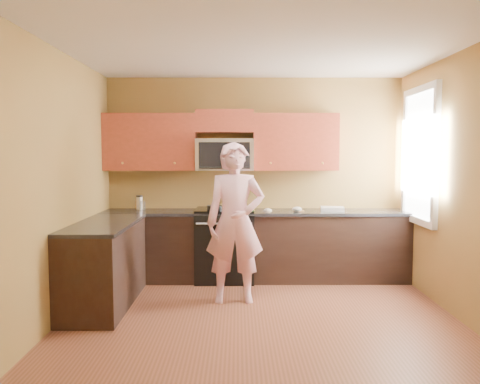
{
  "coord_description": "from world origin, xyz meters",
  "views": [
    {
      "loc": [
        -0.23,
        -4.7,
        1.67
      ],
      "look_at": [
        -0.2,
        1.3,
        1.2
      ],
      "focal_mm": 36.54,
      "sensor_mm": 36.0,
      "label": 1
    }
  ],
  "objects_px": {
    "travel_mug": "(140,209)",
    "microwave": "(225,170)",
    "woman": "(235,223)",
    "butter_tub": "(250,211)",
    "stove": "(225,244)",
    "frying_pan": "(216,209)"
  },
  "relations": [
    {
      "from": "woman",
      "to": "butter_tub",
      "type": "relative_size",
      "value": 15.8
    },
    {
      "from": "stove",
      "to": "woman",
      "type": "bearing_deg",
      "value": -81.29
    },
    {
      "from": "woman",
      "to": "frying_pan",
      "type": "distance_m",
      "value": 0.9
    },
    {
      "from": "microwave",
      "to": "frying_pan",
      "type": "relative_size",
      "value": 1.82
    },
    {
      "from": "microwave",
      "to": "travel_mug",
      "type": "xyz_separation_m",
      "value": [
        -1.16,
        0.07,
        -0.53
      ]
    },
    {
      "from": "butter_tub",
      "to": "travel_mug",
      "type": "height_order",
      "value": "travel_mug"
    },
    {
      "from": "microwave",
      "to": "butter_tub",
      "type": "height_order",
      "value": "microwave"
    },
    {
      "from": "butter_tub",
      "to": "travel_mug",
      "type": "distance_m",
      "value": 1.51
    },
    {
      "from": "microwave",
      "to": "butter_tub",
      "type": "distance_m",
      "value": 0.64
    },
    {
      "from": "microwave",
      "to": "woman",
      "type": "height_order",
      "value": "woman"
    },
    {
      "from": "frying_pan",
      "to": "woman",
      "type": "bearing_deg",
      "value": -69.35
    },
    {
      "from": "travel_mug",
      "to": "microwave",
      "type": "bearing_deg",
      "value": -3.44
    },
    {
      "from": "woman",
      "to": "travel_mug",
      "type": "relative_size",
      "value": 9.49
    },
    {
      "from": "microwave",
      "to": "butter_tub",
      "type": "xyz_separation_m",
      "value": [
        0.34,
        -0.14,
        -0.53
      ]
    },
    {
      "from": "woman",
      "to": "butter_tub",
      "type": "xyz_separation_m",
      "value": [
        0.19,
        0.93,
        0.02
      ]
    },
    {
      "from": "butter_tub",
      "to": "travel_mug",
      "type": "bearing_deg",
      "value": 172.06
    },
    {
      "from": "woman",
      "to": "travel_mug",
      "type": "height_order",
      "value": "woman"
    },
    {
      "from": "stove",
      "to": "frying_pan",
      "type": "distance_m",
      "value": 0.49
    },
    {
      "from": "stove",
      "to": "butter_tub",
      "type": "height_order",
      "value": "butter_tub"
    },
    {
      "from": "woman",
      "to": "travel_mug",
      "type": "distance_m",
      "value": 1.73
    },
    {
      "from": "stove",
      "to": "butter_tub",
      "type": "relative_size",
      "value": 8.34
    },
    {
      "from": "stove",
      "to": "travel_mug",
      "type": "height_order",
      "value": "travel_mug"
    }
  ]
}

